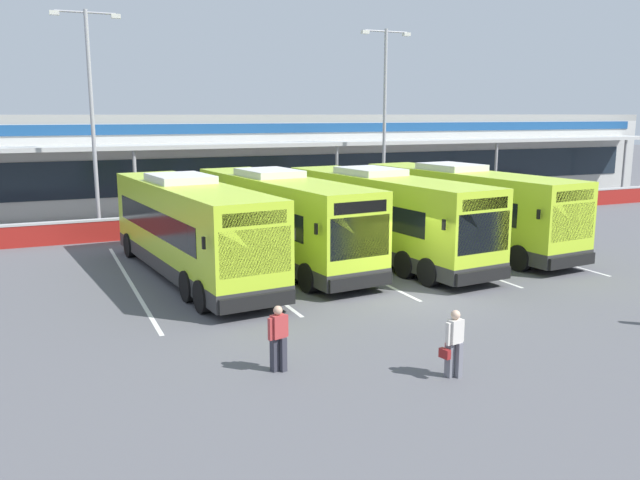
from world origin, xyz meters
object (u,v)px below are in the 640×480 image
Objects in this scene: coach_bus_left_centre at (280,220)px; pedestrian_with_handbag at (454,342)px; coach_bus_leftmost at (190,230)px; pedestrian_in_dark_coat at (278,336)px; coach_bus_centre at (382,217)px; coach_bus_right_centre at (464,209)px; lamp_post_centre at (385,110)px; lamp_post_west at (92,109)px.

coach_bus_left_centre reaches higher than pedestrian_with_handbag.
coach_bus_leftmost reaches higher than pedestrian_with_handbag.
coach_bus_leftmost reaches higher than pedestrian_in_dark_coat.
coach_bus_left_centre is 7.62× the size of pedestrian_in_dark_coat.
coach_bus_leftmost is at bearing -167.62° from coach_bus_left_centre.
coach_bus_left_centre and coach_bus_centre have the same top height.
pedestrian_in_dark_coat is at bearing -140.75° from coach_bus_right_centre.
coach_bus_centre is at bearing -119.21° from lamp_post_centre.
coach_bus_left_centre is 15.64m from lamp_post_centre.
pedestrian_with_handbag is (-4.70, -11.91, -0.93)m from coach_bus_centre.
coach_bus_leftmost and coach_bus_centre have the same top height.
lamp_post_west reaches higher than coach_bus_right_centre.
coach_bus_leftmost is at bearing -77.61° from lamp_post_west.
pedestrian_with_handbag is at bearing -28.61° from pedestrian_in_dark_coat.
lamp_post_centre is (10.67, 10.51, 4.50)m from coach_bus_left_centre.
coach_bus_left_centre is at bearing 12.38° from coach_bus_leftmost.
coach_bus_left_centre is at bearing 167.08° from coach_bus_centre.
pedestrian_in_dark_coat is 0.15× the size of lamp_post_centre.
coach_bus_centre is at bearing 68.48° from pedestrian_with_handbag.
pedestrian_in_dark_coat is (-0.17, -10.06, -0.91)m from coach_bus_leftmost.
lamp_post_west reaches higher than coach_bus_leftmost.
coach_bus_centre is 1.12× the size of lamp_post_centre.
coach_bus_leftmost is 10.11m from pedestrian_in_dark_coat.
pedestrian_with_handbag is at bearing -92.01° from coach_bus_left_centre.
lamp_post_centre is at bearing 55.50° from pedestrian_in_dark_coat.
coach_bus_left_centre is (3.89, 0.85, 0.00)m from coach_bus_leftmost.
pedestrian_in_dark_coat is 26.56m from lamp_post_centre.
lamp_post_west is at bearing 104.28° from pedestrian_with_handbag.
coach_bus_left_centre is at bearing -57.61° from lamp_post_west.
pedestrian_in_dark_coat is at bearing -129.87° from coach_bus_centre.
lamp_post_west is at bearing 122.39° from coach_bus_left_centre.
coach_bus_left_centre is at bearing 69.60° from pedestrian_in_dark_coat.
pedestrian_with_handbag is at bearing -115.42° from lamp_post_centre.
lamp_post_west reaches higher than coach_bus_left_centre.
coach_bus_left_centre reaches higher than pedestrian_in_dark_coat.
lamp_post_centre is (6.42, 11.48, 4.50)m from coach_bus_centre.
coach_bus_leftmost is 11.83m from lamp_post_west.
lamp_post_centre is (11.12, 23.39, 5.43)m from pedestrian_with_handbag.
pedestrian_in_dark_coat is at bearing -84.01° from lamp_post_west.
coach_bus_left_centre is 11.68m from pedestrian_in_dark_coat.
lamp_post_centre is (14.73, 21.43, 5.42)m from pedestrian_in_dark_coat.
lamp_post_west is at bearing 134.13° from coach_bus_centre.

